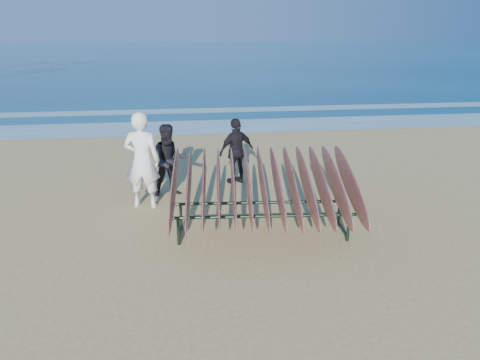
# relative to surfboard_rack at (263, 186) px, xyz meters

# --- Properties ---
(ground) EXTENTS (120.00, 120.00, 0.00)m
(ground) POSITION_rel_surfboard_rack_xyz_m (-0.36, -0.45, -0.94)
(ground) COLOR tan
(ground) RESTS_ON ground
(ocean) EXTENTS (160.00, 160.00, 0.00)m
(ocean) POSITION_rel_surfboard_rack_xyz_m (-0.36, 54.55, -0.93)
(ocean) COLOR navy
(ocean) RESTS_ON ground
(foam_near) EXTENTS (160.00, 160.00, 0.00)m
(foam_near) POSITION_rel_surfboard_rack_xyz_m (-0.36, 9.55, -0.93)
(foam_near) COLOR white
(foam_near) RESTS_ON ground
(foam_far) EXTENTS (160.00, 160.00, 0.00)m
(foam_far) POSITION_rel_surfboard_rack_xyz_m (-0.36, 13.05, -0.93)
(foam_far) COLOR white
(foam_far) RESTS_ON ground
(surfboard_rack) EXTENTS (3.36, 2.83, 1.55)m
(surfboard_rack) POSITION_rel_surfboard_rack_xyz_m (0.00, 0.00, 0.00)
(surfboard_rack) COLOR black
(surfboard_rack) RESTS_ON ground
(person_white) EXTENTS (0.82, 0.63, 2.00)m
(person_white) POSITION_rel_surfboard_rack_xyz_m (-2.19, 1.72, 0.06)
(person_white) COLOR white
(person_white) RESTS_ON ground
(person_dark_a) EXTENTS (0.90, 0.77, 1.60)m
(person_dark_a) POSITION_rel_surfboard_rack_xyz_m (-1.65, 2.34, -0.14)
(person_dark_a) COLOR black
(person_dark_a) RESTS_ON ground
(person_dark_b) EXTENTS (0.99, 0.74, 1.57)m
(person_dark_b) POSITION_rel_surfboard_rack_xyz_m (-0.09, 2.99, -0.16)
(person_dark_b) COLOR black
(person_dark_b) RESTS_ON ground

